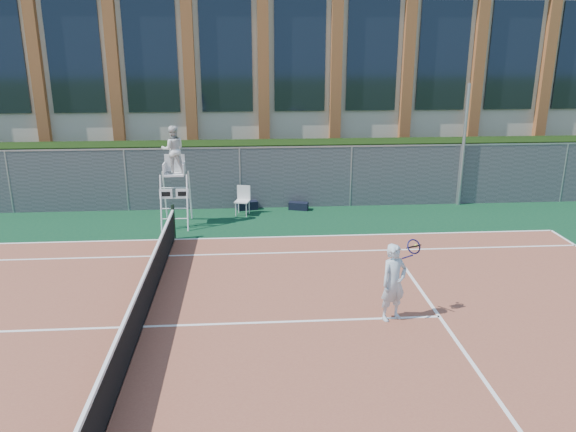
{
  "coord_description": "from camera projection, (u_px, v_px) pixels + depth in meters",
  "views": [
    {
      "loc": [
        2.31,
        -10.78,
        5.77
      ],
      "look_at": [
        3.3,
        3.0,
        1.47
      ],
      "focal_mm": 35.0,
      "sensor_mm": 36.0,
      "label": 1
    }
  ],
  "objects": [
    {
      "name": "ground",
      "position": [
        142.0,
        328.0,
        11.82
      ],
      "size": [
        120.0,
        120.0,
        0.0
      ],
      "primitive_type": "plane",
      "color": "#233814"
    },
    {
      "name": "apron",
      "position": [
        150.0,
        307.0,
        12.77
      ],
      "size": [
        36.0,
        20.0,
        0.01
      ],
      "primitive_type": "cube",
      "color": "#0B321F",
      "rests_on": "ground"
    },
    {
      "name": "tennis_court",
      "position": [
        142.0,
        327.0,
        11.81
      ],
      "size": [
        23.77,
        10.97,
        0.02
      ],
      "primitive_type": "cube",
      "color": "brown",
      "rests_on": "apron"
    },
    {
      "name": "tennis_net",
      "position": [
        140.0,
        305.0,
        11.66
      ],
      "size": [
        0.1,
        11.3,
        1.1
      ],
      "color": "black",
      "rests_on": "ground"
    },
    {
      "name": "fence",
      "position": [
        184.0,
        180.0,
        19.88
      ],
      "size": [
        40.0,
        0.06,
        2.2
      ],
      "primitive_type": null,
      "color": "#595E60",
      "rests_on": "ground"
    },
    {
      "name": "hedge",
      "position": [
        187.0,
        172.0,
        21.02
      ],
      "size": [
        40.0,
        1.4,
        2.2
      ],
      "primitive_type": "cube",
      "color": "black",
      "rests_on": "ground"
    },
    {
      "name": "building",
      "position": [
        200.0,
        76.0,
        27.69
      ],
      "size": [
        45.0,
        10.6,
        8.22
      ],
      "color": "beige",
      "rests_on": "ground"
    },
    {
      "name": "steel_pole",
      "position": [
        463.0,
        146.0,
        20.14
      ],
      "size": [
        0.12,
        0.12,
        4.4
      ],
      "primitive_type": "cylinder",
      "color": "#9EA0A5",
      "rests_on": "ground"
    },
    {
      "name": "umpire_chair",
      "position": [
        173.0,
        153.0,
        17.81
      ],
      "size": [
        0.92,
        1.42,
        3.3
      ],
      "color": "white",
      "rests_on": "ground"
    },
    {
      "name": "plastic_chair",
      "position": [
        243.0,
        198.0,
        19.45
      ],
      "size": [
        0.57,
        0.57,
        1.01
      ],
      "color": "silver",
      "rests_on": "apron"
    },
    {
      "name": "sports_bag_near",
      "position": [
        247.0,
        205.0,
        20.1
      ],
      "size": [
        0.76,
        0.43,
        0.31
      ],
      "primitive_type": "cube",
      "rotation": [
        0.0,
        0.0,
        0.22
      ],
      "color": "black",
      "rests_on": "apron"
    },
    {
      "name": "sports_bag_far",
      "position": [
        299.0,
        206.0,
        20.11
      ],
      "size": [
        0.74,
        0.48,
        0.27
      ],
      "primitive_type": "cube",
      "rotation": [
        0.0,
        0.0,
        -0.3
      ],
      "color": "black",
      "rests_on": "apron"
    },
    {
      "name": "tennis_player",
      "position": [
        394.0,
        282.0,
        11.91
      ],
      "size": [
        1.01,
        0.75,
        1.72
      ],
      "color": "#AEC5D1",
      "rests_on": "tennis_court"
    }
  ]
}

